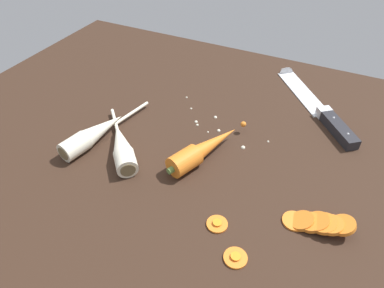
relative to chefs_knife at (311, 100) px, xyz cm
name	(u,v)px	position (x,y,z in cm)	size (l,w,h in cm)	color
ground_plane	(196,151)	(-18.07, -25.69, -2.65)	(120.00, 90.00, 4.00)	#332116
chefs_knife	(311,100)	(0.00, 0.00, 0.00)	(24.39, 29.15, 4.18)	silver
whole_carrot	(203,149)	(-15.14, -28.79, 1.45)	(10.05, 20.02, 4.20)	orange
parsnip_front	(94,134)	(-37.21, -34.13, 1.33)	(6.95, 23.43, 4.00)	silver
parsnip_mid_left	(122,147)	(-29.83, -34.93, 1.33)	(16.34, 16.85, 4.00)	silver
carrot_slice_stack	(317,223)	(8.07, -35.77, 0.43)	(10.98, 5.19, 3.63)	orange
carrot_slice_stray_near	(217,223)	(-6.41, -42.38, -0.29)	(3.49, 3.49, 0.70)	orange
carrot_slice_stray_mid	(235,257)	(-1.61, -46.78, -0.29)	(3.62, 3.62, 0.70)	orange
mince_crumbs	(217,127)	(-16.16, -19.02, -0.28)	(23.13, 12.19, 0.88)	silver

